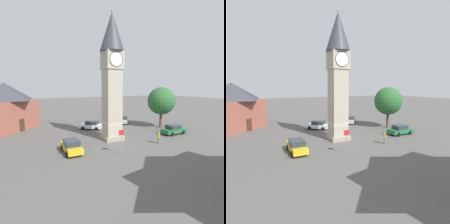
% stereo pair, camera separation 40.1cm
% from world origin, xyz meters
% --- Properties ---
extents(ground_plane, '(200.00, 200.00, 0.00)m').
position_xyz_m(ground_plane, '(0.00, 0.00, 0.00)').
color(ground_plane, '#565451').
extents(clock_tower, '(3.37, 3.37, 17.72)m').
position_xyz_m(clock_tower, '(0.00, 0.00, 10.32)').
color(clock_tower, gray).
rests_on(clock_tower, ground).
extents(car_blue_kerb, '(4.21, 1.97, 1.53)m').
position_xyz_m(car_blue_kerb, '(10.14, -1.78, 0.76)').
color(car_blue_kerb, '#236B38').
rests_on(car_blue_kerb, ground).
extents(car_silver_kerb, '(1.85, 4.15, 1.53)m').
position_xyz_m(car_silver_kerb, '(-6.65, -2.86, 0.76)').
color(car_silver_kerb, gold).
rests_on(car_silver_kerb, ground).
extents(car_red_corner, '(4.29, 3.88, 1.53)m').
position_xyz_m(car_red_corner, '(-0.55, 7.24, 0.76)').
color(car_red_corner, white).
rests_on(car_red_corner, ground).
extents(car_white_side, '(3.66, 4.38, 1.53)m').
position_xyz_m(car_white_side, '(7.41, 9.60, 0.76)').
color(car_white_side, silver).
rests_on(car_white_side, ground).
extents(pedestrian, '(0.37, 0.50, 1.69)m').
position_xyz_m(pedestrian, '(4.68, -4.59, 1.01)').
color(pedestrian, '#706656').
rests_on(pedestrian, ground).
extents(tree, '(5.05, 5.05, 7.46)m').
position_xyz_m(tree, '(11.65, 3.15, 4.92)').
color(tree, brown).
rests_on(tree, ground).
extents(building_shop_left, '(11.82, 11.87, 8.24)m').
position_xyz_m(building_shop_left, '(-14.05, 13.62, 4.21)').
color(building_shop_left, '#995142').
rests_on(building_shop_left, ground).
extents(road_sign, '(0.60, 0.07, 2.80)m').
position_xyz_m(road_sign, '(-1.74, -5.90, 1.90)').
color(road_sign, gray).
rests_on(road_sign, ground).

